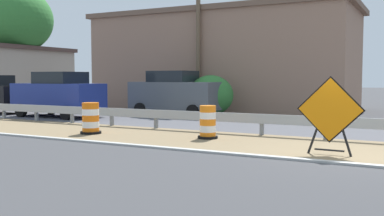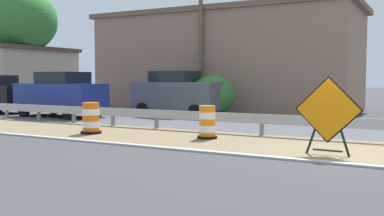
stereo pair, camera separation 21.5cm
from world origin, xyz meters
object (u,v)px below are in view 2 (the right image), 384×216
warning_sign_diamond (328,113)px  traffic_barrel_nearest (207,124)px  car_mid_far_lane (178,93)px  car_lead_near_lane (61,94)px  traffic_barrel_close (91,120)px  utility_pole_near (201,39)px

warning_sign_diamond → traffic_barrel_nearest: size_ratio=1.89×
warning_sign_diamond → car_mid_far_lane: bearing=-129.9°
car_lead_near_lane → traffic_barrel_nearest: bearing=161.5°
traffic_barrel_nearest → traffic_barrel_close: bearing=100.8°
traffic_barrel_close → utility_pole_near: size_ratio=0.14×
car_lead_near_lane → traffic_barrel_close: bearing=144.4°
traffic_barrel_nearest → warning_sign_diamond: bearing=-108.1°
car_mid_far_lane → utility_pole_near: (2.62, 0.03, 2.93)m
traffic_barrel_nearest → car_mid_far_lane: (7.06, 5.21, 0.66)m
warning_sign_diamond → car_mid_far_lane: (8.35, 9.16, 0.07)m
utility_pole_near → traffic_barrel_close: bearing=-173.5°
warning_sign_diamond → utility_pole_near: size_ratio=0.25×
warning_sign_diamond → traffic_barrel_nearest: warning_sign_diamond is taller
warning_sign_diamond → car_lead_near_lane: bearing=-107.1°
warning_sign_diamond → car_lead_near_lane: 14.56m
traffic_barrel_close → car_mid_far_lane: size_ratio=0.22×
car_mid_far_lane → utility_pole_near: bearing=92.9°
traffic_barrel_nearest → car_lead_near_lane: bearing=70.0°
traffic_barrel_nearest → traffic_barrel_close: size_ratio=0.98×
warning_sign_diamond → traffic_barrel_close: bearing=-91.3°
warning_sign_diamond → car_mid_far_lane: car_mid_far_lane is taller
traffic_barrel_close → car_lead_near_lane: size_ratio=0.23×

